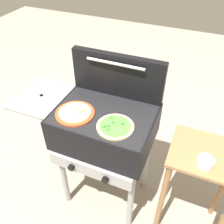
# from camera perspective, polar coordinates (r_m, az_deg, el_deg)

# --- Properties ---
(ground_plane) EXTENTS (8.00, 8.00, 0.00)m
(ground_plane) POSITION_cam_1_polar(r_m,az_deg,el_deg) (2.23, -1.24, -18.07)
(ground_plane) COLOR gray
(grill) EXTENTS (0.96, 0.53, 0.90)m
(grill) POSITION_cam_1_polar(r_m,az_deg,el_deg) (1.64, -2.12, -3.92)
(grill) COLOR black
(grill) RESTS_ON ground_plane
(grill_lid_open) EXTENTS (0.63, 0.08, 0.30)m
(grill_lid_open) POSITION_cam_1_polar(r_m,az_deg,el_deg) (1.62, 1.31, 8.54)
(grill_lid_open) COLOR black
(grill_lid_open) RESTS_ON grill
(pizza_veggie) EXTENTS (0.22, 0.22, 0.03)m
(pizza_veggie) POSITION_cam_1_polar(r_m,az_deg,el_deg) (1.44, 0.72, -3.35)
(pizza_veggie) COLOR #E0C17F
(pizza_veggie) RESTS_ON grill
(pizza_cheese) EXTENTS (0.25, 0.25, 0.04)m
(pizza_cheese) POSITION_cam_1_polar(r_m,az_deg,el_deg) (1.54, -8.59, -0.23)
(pizza_cheese) COLOR #C64723
(pizza_cheese) RESTS_ON grill
(prep_table) EXTENTS (0.44, 0.36, 0.80)m
(prep_table) POSITION_cam_1_polar(r_m,az_deg,el_deg) (1.71, 19.80, -14.22)
(prep_table) COLOR olive
(prep_table) RESTS_ON ground_plane
(topping_bowl_near) EXTENTS (0.09, 0.09, 0.04)m
(topping_bowl_near) POSITION_cam_1_polar(r_m,az_deg,el_deg) (1.46, 21.01, -10.89)
(topping_bowl_near) COLOR silver
(topping_bowl_near) RESTS_ON prep_table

